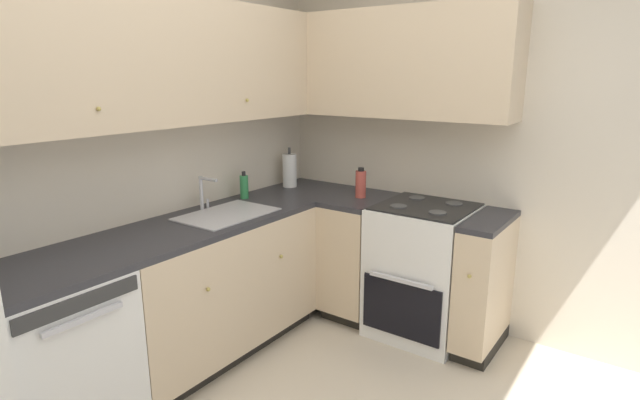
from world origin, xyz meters
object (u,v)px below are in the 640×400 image
soap_bottle (244,187)px  paper_towel_roll (290,170)px  dishwasher (55,360)px  oil_bottle (361,184)px  oven_range (423,269)px

soap_bottle → paper_towel_roll: 0.49m
soap_bottle → dishwasher: bearing=-173.2°
soap_bottle → oil_bottle: (0.51, -0.66, 0.01)m
paper_towel_roll → oil_bottle: (0.02, -0.64, -0.03)m
soap_bottle → oil_bottle: 0.83m
dishwasher → oil_bottle: (2.02, -0.48, 0.57)m
dishwasher → oven_range: size_ratio=0.82×
oil_bottle → paper_towel_roll: bearing=91.4°
dishwasher → paper_towel_roll: size_ratio=2.72×
dishwasher → paper_towel_roll: (2.00, 0.16, 0.60)m
dishwasher → soap_bottle: (1.51, 0.18, 0.55)m
oven_range → soap_bottle: size_ratio=5.41×
dishwasher → paper_towel_roll: 2.10m
soap_bottle → oven_range: bearing=-65.7°
oven_range → soap_bottle: 1.38m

